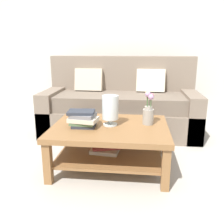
{
  "coord_description": "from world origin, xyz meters",
  "views": [
    {
      "loc": [
        0.27,
        -2.62,
        1.18
      ],
      "look_at": [
        0.0,
        -0.19,
        0.54
      ],
      "focal_mm": 39.19,
      "sensor_mm": 36.0,
      "label": 1
    }
  ],
  "objects_px": {
    "book_stack_main": "(83,119)",
    "flower_pitcher": "(149,111)",
    "couch": "(120,106)",
    "coffee_table": "(110,137)",
    "glass_hurricane_vase": "(111,108)"
  },
  "relations": [
    {
      "from": "couch",
      "to": "glass_hurricane_vase",
      "type": "relative_size",
      "value": 7.11
    },
    {
      "from": "couch",
      "to": "flower_pitcher",
      "type": "xyz_separation_m",
      "value": [
        0.36,
        -1.03,
        0.21
      ]
    },
    {
      "from": "couch",
      "to": "book_stack_main",
      "type": "relative_size",
      "value": 6.97
    },
    {
      "from": "coffee_table",
      "to": "glass_hurricane_vase",
      "type": "distance_m",
      "value": 0.29
    },
    {
      "from": "book_stack_main",
      "to": "flower_pitcher",
      "type": "xyz_separation_m",
      "value": [
        0.63,
        0.15,
        0.06
      ]
    },
    {
      "from": "glass_hurricane_vase",
      "to": "flower_pitcher",
      "type": "height_order",
      "value": "flower_pitcher"
    },
    {
      "from": "couch",
      "to": "flower_pitcher",
      "type": "bearing_deg",
      "value": -70.74
    },
    {
      "from": "coffee_table",
      "to": "book_stack_main",
      "type": "height_order",
      "value": "book_stack_main"
    },
    {
      "from": "couch",
      "to": "coffee_table",
      "type": "height_order",
      "value": "couch"
    },
    {
      "from": "couch",
      "to": "flower_pitcher",
      "type": "relative_size",
      "value": 6.33
    },
    {
      "from": "coffee_table",
      "to": "book_stack_main",
      "type": "distance_m",
      "value": 0.33
    },
    {
      "from": "coffee_table",
      "to": "glass_hurricane_vase",
      "type": "xyz_separation_m",
      "value": [
        0.0,
        0.02,
        0.29
      ]
    },
    {
      "from": "couch",
      "to": "flower_pitcher",
      "type": "distance_m",
      "value": 1.11
    },
    {
      "from": "couch",
      "to": "coffee_table",
      "type": "distance_m",
      "value": 1.12
    },
    {
      "from": "couch",
      "to": "coffee_table",
      "type": "relative_size",
      "value": 1.87
    }
  ]
}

